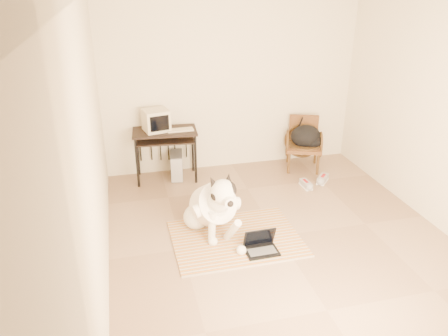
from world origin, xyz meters
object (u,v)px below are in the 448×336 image
object	(u,v)px
dog	(213,207)
crt_monitor	(156,120)
rattan_chair	(303,143)
pc_tower	(177,165)
backpack	(307,137)
computer_desk	(165,138)
laptop	(261,246)

from	to	relation	value
dog	crt_monitor	distance (m)	1.87
dog	rattan_chair	xyz separation A→B (m)	(1.85, 1.61, 0.05)
crt_monitor	rattan_chair	distance (m)	2.38
pc_tower	rattan_chair	bearing A→B (deg)	-2.38
dog	crt_monitor	size ratio (longest dim) A/B	2.96
dog	backpack	bearing A→B (deg)	39.47
crt_monitor	pc_tower	bearing A→B (deg)	-4.54
computer_desk	pc_tower	size ratio (longest dim) A/B	2.19
crt_monitor	backpack	world-z (taller)	crt_monitor
laptop	backpack	world-z (taller)	backpack
pc_tower	rattan_chair	xyz separation A→B (m)	(2.05, -0.09, 0.22)
laptop	computer_desk	xyz separation A→B (m)	(-0.80, 2.20, 0.59)
computer_desk	crt_monitor	xyz separation A→B (m)	(-0.11, 0.04, 0.27)
crt_monitor	rattan_chair	world-z (taller)	crt_monitor
laptop	computer_desk	distance (m)	2.41
pc_tower	rattan_chair	size ratio (longest dim) A/B	0.54
laptop	computer_desk	bearing A→B (deg)	109.90
crt_monitor	pc_tower	world-z (taller)	crt_monitor
dog	crt_monitor	world-z (taller)	crt_monitor
laptop	crt_monitor	distance (m)	2.56
laptop	pc_tower	world-z (taller)	pc_tower
crt_monitor	pc_tower	size ratio (longest dim) A/B	0.93
computer_desk	laptop	bearing A→B (deg)	-70.10
backpack	computer_desk	bearing A→B (deg)	176.39
laptop	computer_desk	world-z (taller)	computer_desk
computer_desk	backpack	size ratio (longest dim) A/B	1.99
laptop	rattan_chair	bearing A→B (deg)	56.51
rattan_chair	laptop	bearing A→B (deg)	-123.49
crt_monitor	computer_desk	bearing A→B (deg)	-18.26
backpack	crt_monitor	bearing A→B (deg)	175.65
rattan_chair	backpack	size ratio (longest dim) A/B	1.68
crt_monitor	laptop	bearing A→B (deg)	-67.88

